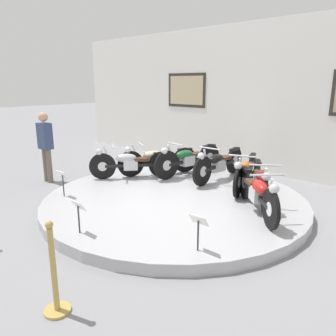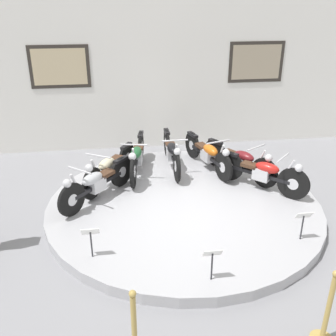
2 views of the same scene
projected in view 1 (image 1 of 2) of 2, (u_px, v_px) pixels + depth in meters
ground_plane at (174, 205)px, 6.44m from camera, size 60.00×60.00×0.00m
display_platform at (175, 200)px, 6.41m from camera, size 5.02×5.02×0.18m
back_wall at (261, 99)px, 8.46m from camera, size 14.00×0.22×3.84m
motorcycle_silver at (130, 162)px, 7.52m from camera, size 1.32×1.52×0.78m
motorcycle_cream at (157, 159)px, 7.82m from camera, size 1.05×1.72×0.78m
motorcycle_green at (187, 159)px, 7.77m from camera, size 0.56×2.00×0.81m
motorcycle_black at (218, 163)px, 7.40m from camera, size 0.54×2.00×0.80m
motorcycle_orange at (245, 171)px, 6.79m from camera, size 0.69×1.89×0.78m
motorcycle_maroon at (261, 181)px, 6.10m from camera, size 1.08×1.70×0.78m
motorcycle_red at (258, 191)px, 5.49m from camera, size 1.43×1.44×0.79m
info_placard_front_left at (63, 178)px, 6.30m from camera, size 0.26×0.11×0.51m
info_placard_front_centre at (78, 209)px, 4.73m from camera, size 0.26×0.11×0.51m
info_placard_front_right at (198, 225)px, 4.23m from camera, size 0.26×0.11×0.51m
visitor_standing at (45, 143)px, 7.72m from camera, size 0.36×0.22×1.67m
stanchion_post_right_of_entry at (55, 283)px, 3.34m from camera, size 0.28×0.28×1.02m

